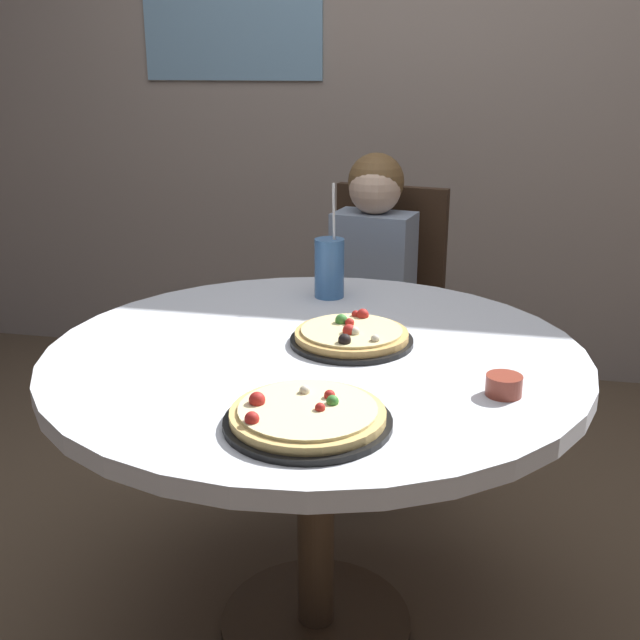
{
  "coord_description": "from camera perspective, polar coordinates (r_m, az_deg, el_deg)",
  "views": [
    {
      "loc": [
        0.34,
        -1.55,
        1.35
      ],
      "look_at": [
        0.0,
        0.05,
        0.8
      ],
      "focal_mm": 42.7,
      "sensor_mm": 36.0,
      "label": 1
    }
  ],
  "objects": [
    {
      "name": "ground_plane",
      "position": [
        2.08,
        -0.31,
        -21.79
      ],
      "size": [
        8.0,
        8.0,
        0.0
      ],
      "primitive_type": "plane",
      "color": "brown"
    },
    {
      "name": "soda_cup",
      "position": [
        2.05,
        0.71,
        3.94
      ],
      "size": [
        0.08,
        0.08,
        0.31
      ],
      "color": "#3F72B2",
      "rests_on": "dining_table"
    },
    {
      "name": "wall_with_window",
      "position": [
        3.43,
        6.72,
        20.18
      ],
      "size": [
        5.2,
        0.14,
        2.9
      ],
      "color": "#A8998E",
      "rests_on": "ground_plane"
    },
    {
      "name": "diner_child",
      "position": [
        2.55,
        3.37,
        -1.26
      ],
      "size": [
        0.32,
        0.43,
        1.08
      ],
      "color": "#3F4766",
      "rests_on": "ground_plane"
    },
    {
      "name": "pizza_veggie",
      "position": [
        1.72,
        2.38,
        -1.22
      ],
      "size": [
        0.28,
        0.28,
        0.05
      ],
      "color": "black",
      "rests_on": "dining_table"
    },
    {
      "name": "dining_table",
      "position": [
        1.73,
        -0.35,
        -5.19
      ],
      "size": [
        1.2,
        1.2,
        0.75
      ],
      "color": "silver",
      "rests_on": "ground_plane"
    },
    {
      "name": "sauce_bowl",
      "position": [
        1.5,
        13.62,
        -4.78
      ],
      "size": [
        0.07,
        0.07,
        0.04
      ],
      "primitive_type": "cylinder",
      "color": "brown",
      "rests_on": "dining_table"
    },
    {
      "name": "pizza_cheese",
      "position": [
        1.34,
        -0.97,
        -7.24
      ],
      "size": [
        0.3,
        0.3,
        0.05
      ],
      "color": "black",
      "rests_on": "dining_table"
    },
    {
      "name": "chair_wooden",
      "position": [
        2.7,
        4.6,
        0.88
      ],
      "size": [
        0.47,
        0.47,
        0.95
      ],
      "color": "#382619",
      "rests_on": "ground_plane"
    }
  ]
}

